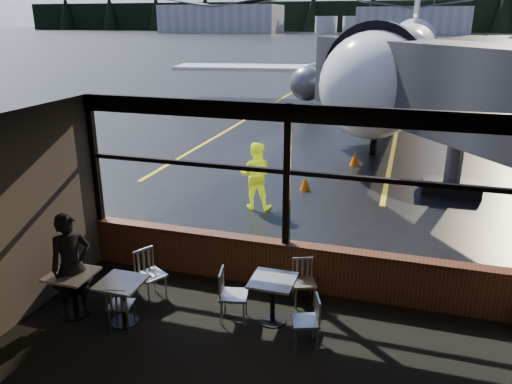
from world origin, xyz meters
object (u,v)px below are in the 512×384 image
at_px(cafe_table_mid, 123,302).
at_px(cone_nose, 355,159).
at_px(jet_bridge, 476,113).
at_px(chair_near_e, 305,322).
at_px(cone_extra, 305,183).
at_px(chair_near_n, 304,283).
at_px(passenger, 72,266).
at_px(chair_mid_s, 121,305).
at_px(ground_crew, 256,176).
at_px(cafe_table_left, 74,294).
at_px(cafe_table_near, 273,301).
at_px(airliner, 405,14).
at_px(cone_wing, 257,106).
at_px(chair_near_w, 234,296).
at_px(chair_mid_w, 151,276).

bearing_deg(cafe_table_mid, cone_nose, 76.47).
bearing_deg(cone_nose, cafe_table_mid, -103.53).
xyz_separation_m(jet_bridge, chair_near_e, (-2.86, -7.18, -2.16)).
bearing_deg(cone_extra, jet_bridge, -3.33).
xyz_separation_m(chair_near_n, passenger, (-3.70, -1.45, 0.50)).
relative_size(chair_mid_s, ground_crew, 0.44).
bearing_deg(ground_crew, cafe_table_left, 70.52).
xyz_separation_m(chair_near_n, cone_nose, (-0.16, 9.38, -0.17)).
distance_m(cafe_table_mid, chair_near_e, 3.05).
bearing_deg(cafe_table_near, ground_crew, 110.17).
height_order(chair_near_n, chair_mid_s, chair_near_n).
distance_m(cafe_table_left, cone_nose, 11.42).
xyz_separation_m(airliner, cafe_table_left, (-4.46, -23.83, -4.71)).
bearing_deg(cone_wing, airliner, 21.50).
bearing_deg(cone_extra, chair_near_e, -78.21).
height_order(jet_bridge, cone_nose, jet_bridge).
xyz_separation_m(chair_near_e, chair_near_n, (-0.27, 1.17, -0.00)).
bearing_deg(chair_near_w, chair_mid_s, -79.55).
distance_m(cafe_table_mid, cone_extra, 7.86).
distance_m(chair_near_w, chair_mid_w, 1.68).
bearing_deg(cafe_table_mid, chair_mid_s, -75.28).
distance_m(cafe_table_mid, cone_nose, 11.14).
height_order(cafe_table_near, chair_mid_s, cafe_table_near).
xyz_separation_m(cone_nose, cone_wing, (-6.62, 10.00, -0.03)).
distance_m(cafe_table_near, cafe_table_mid, 2.50).
xyz_separation_m(cafe_table_near, cafe_table_left, (-3.31, -0.79, -0.00)).
relative_size(jet_bridge, passenger, 6.41).
distance_m(cafe_table_near, cone_wing, 21.06).
distance_m(ground_crew, cone_wing, 15.65).
relative_size(passenger, cone_nose, 3.66).
bearing_deg(chair_mid_w, cone_wing, -139.73).
distance_m(chair_near_w, chair_near_n, 1.33).
bearing_deg(jet_bridge, chair_mid_s, -127.85).
xyz_separation_m(airliner, passenger, (-4.46, -23.80, -4.19)).
relative_size(airliner, cafe_table_mid, 42.92).
bearing_deg(cone_extra, chair_near_n, -78.45).
distance_m(chair_mid_w, cone_nose, 10.34).
bearing_deg(cone_extra, cafe_table_mid, -100.90).
xyz_separation_m(jet_bridge, chair_near_n, (-3.14, -6.00, -2.17)).
bearing_deg(cone_wing, chair_mid_s, -79.09).
distance_m(ground_crew, cone_extra, 2.20).
height_order(jet_bridge, cone_wing, jet_bridge).
relative_size(chair_near_w, ground_crew, 0.52).
relative_size(chair_near_n, cone_nose, 1.68).
bearing_deg(cafe_table_near, chair_near_w, -164.80).
relative_size(chair_near_w, cone_nose, 1.88).
xyz_separation_m(chair_near_n, cone_wing, (-6.77, 19.38, -0.20)).
distance_m(chair_near_w, cone_wing, 21.04).
bearing_deg(cone_wing, cone_nose, -56.52).
distance_m(chair_mid_w, cone_extra, 7.05).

